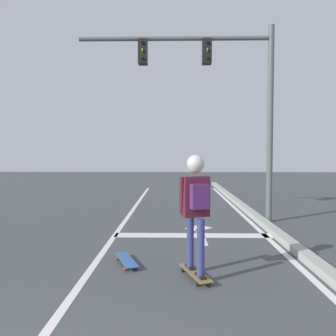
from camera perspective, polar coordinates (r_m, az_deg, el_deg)
The scene contains 10 objects.
lane_line_center at distance 7.45m, azimuth -9.54°, elevation -11.90°, with size 0.12×20.00×0.01m, color silver.
lane_line_curbside at distance 7.61m, azimuth 17.06°, elevation -11.66°, with size 0.12×20.00×0.01m, color silver.
stop_bar at distance 7.63m, azimuth 4.37°, elevation -11.51°, with size 3.54×0.40×0.01m, color silver.
lane_arrow_stem at distance 7.52m, azimuth 5.80°, elevation -11.73°, with size 0.16×1.40×0.01m, color silver.
lane_arrow_head at distance 8.34m, azimuth 5.31°, elevation -10.27°, with size 0.56×0.44×0.01m, color silver.
curb_strip at distance 7.67m, azimuth 18.89°, elevation -11.07°, with size 0.24×24.00×0.14m, color #A3A499.
skateboard at distance 5.20m, azimuth 4.72°, elevation -17.65°, with size 0.47×0.86×0.09m.
skater at distance 4.90m, azimuth 4.84°, elevation -5.09°, with size 0.46×0.63×1.76m.
spare_skateboard at distance 5.81m, azimuth -7.17°, elevation -15.50°, with size 0.51×0.85×0.08m.
traffic_signal_mast at distance 9.15m, azimuth 8.67°, elevation 14.49°, with size 5.17×0.34×5.22m.
Camera 1 is at (1.18, -1.08, 1.88)m, focal length 35.30 mm.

